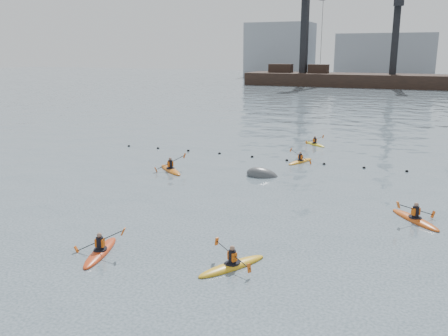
% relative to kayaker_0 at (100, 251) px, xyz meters
% --- Properties ---
extents(ground, '(400.00, 400.00, 0.00)m').
position_rel_kayaker_0_xyz_m(ground, '(4.65, -1.92, -0.10)').
color(ground, '#323F49').
rests_on(ground, ground).
extents(float_line, '(33.24, 0.73, 0.24)m').
position_rel_kayaker_0_xyz_m(float_line, '(4.15, 20.61, -0.07)').
color(float_line, black).
rests_on(float_line, ground).
extents(barge_pier, '(72.00, 19.30, 29.50)m').
position_rel_kayaker_0_xyz_m(barge_pier, '(4.43, 108.07, 1.79)').
color(barge_pier, black).
rests_on(barge_pier, ground).
extents(skyline, '(141.00, 28.00, 22.00)m').
position_rel_kayaker_0_xyz_m(skyline, '(6.89, 148.35, 9.14)').
color(skyline, gray).
rests_on(skyline, ground).
extents(kayaker_0, '(2.31, 3.42, 1.35)m').
position_rel_kayaker_0_xyz_m(kayaker_0, '(0.00, 0.00, 0.00)').
color(kayaker_0, red).
rests_on(kayaker_0, ground).
extents(kayaker_1, '(2.25, 3.21, 1.08)m').
position_rel_kayaker_0_xyz_m(kayaker_1, '(5.77, 0.95, -0.00)').
color(kayaker_1, gold).
rests_on(kayaker_1, ground).
extents(kayaker_2, '(3.14, 2.82, 1.33)m').
position_rel_kayaker_0_xyz_m(kayaker_2, '(-4.37, 14.07, 0.00)').
color(kayaker_2, '#C56212').
rests_on(kayaker_2, ground).
extents(kayaker_3, '(1.95, 2.98, 1.13)m').
position_rel_kayaker_0_xyz_m(kayaker_3, '(3.76, 20.43, -0.01)').
color(kayaker_3, orange).
rests_on(kayaker_3, ground).
extents(kayaker_4, '(2.81, 3.12, 1.30)m').
position_rel_kayaker_0_xyz_m(kayaker_4, '(12.46, 9.65, 0.00)').
color(kayaker_4, '#BE4911').
rests_on(kayaker_4, ground).
extents(kayaker_5, '(2.59, 2.39, 0.98)m').
position_rel_kayaker_0_xyz_m(kayaker_5, '(3.25, 28.03, -0.01)').
color(kayaker_5, gold).
rests_on(kayaker_5, ground).
extents(mooring_buoy, '(2.69, 1.80, 1.60)m').
position_rel_kayaker_0_xyz_m(mooring_buoy, '(2.34, 15.23, -0.10)').
color(mooring_buoy, '#414446').
rests_on(mooring_buoy, ground).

